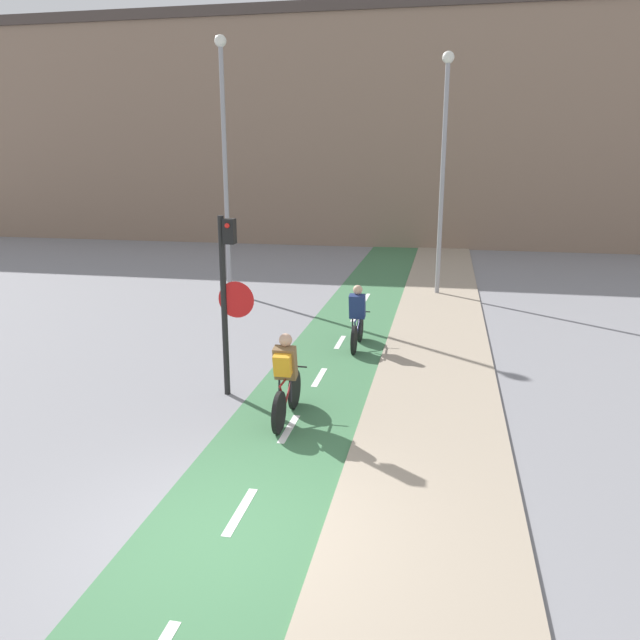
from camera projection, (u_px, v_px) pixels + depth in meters
ground_plane at (227, 536)px, 7.35m from camera, size 120.00×120.00×0.00m
bike_lane at (227, 535)px, 7.35m from camera, size 2.18×60.00×0.02m
sidewalk_strip at (423, 558)px, 6.90m from camera, size 2.40×60.00×0.05m
building_row_background at (403, 130)px, 31.39m from camera, size 60.00×5.20×11.23m
traffic_light_pole at (228, 287)px, 11.21m from camera, size 0.67×0.25×3.33m
street_lamp_far at (224, 144)px, 19.17m from camera, size 0.36×0.36×7.82m
street_lamp_sidewalk at (444, 152)px, 19.10m from camera, size 0.36×0.36×7.34m
cyclist_near at (286, 381)px, 10.36m from camera, size 0.46×1.75×1.53m
cyclist_far at (357, 320)px, 14.39m from camera, size 0.46×1.69×1.50m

